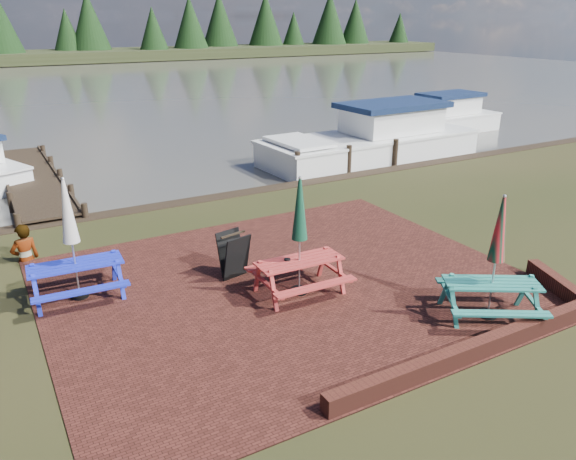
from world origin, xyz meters
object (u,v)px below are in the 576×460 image
Objects in this scene: picnic_table_blue at (74,258)px; chalkboard at (234,255)px; boat_far at (439,120)px; picnic_table_teal at (493,277)px; person at (20,225)px; boat_near at (374,142)px; jetty at (32,179)px; picnic_table_red at (299,255)px.

chalkboard is at bearing -8.20° from picnic_table_blue.
chalkboard is 18.00m from boat_far.
picnic_table_teal reaches higher than person.
boat_near is (9.00, 7.14, 0.01)m from chalkboard.
picnic_table_blue is 20.20m from boat_far.
chalkboard reaches higher than jetty.
boat_near is at bearing 93.12° from picnic_table_teal.
picnic_table_red reaches higher than jetty.
picnic_table_blue is 2.49× the size of chalkboard.
boat_far is 3.93× the size of person.
chalkboard is (-0.77, 1.27, -0.32)m from picnic_table_red.
picnic_table_blue is 8.85m from jetty.
picnic_table_teal is 0.35× the size of boat_far.
picnic_table_teal is at bearing 149.34° from boat_near.
picnic_table_red is at bearing 166.56° from picnic_table_teal.
jetty is at bearing 109.66° from picnic_table_red.
picnic_table_red is 0.36× the size of boat_far.
boat_near is at bearing 113.32° from boat_far.
boat_far is at bearing 1.80° from jetty.
picnic_table_teal is 14.37m from jetty.
picnic_table_blue is 1.42× the size of person.
chalkboard is at bearing 122.86° from picnic_table_red.
boat_far is (14.21, 11.23, -0.41)m from picnic_table_red.
boat_near reaches higher than boat_far.
jetty is 1.05× the size of boat_near.
picnic_table_teal is 1.37× the size of person.
boat_near reaches higher than chalkboard.
jetty is (-5.92, 13.08, -0.66)m from picnic_table_teal.
picnic_table_red is at bearing 126.37° from boat_far.
picnic_table_teal is 0.24× the size of jetty.
picnic_table_teal is at bearing -65.65° from jetty.
picnic_table_red is 0.26× the size of boat_near.
jetty is (-3.50, 10.68, -0.68)m from picnic_table_red.
boat_far is 19.86m from person.
picnic_table_blue is at bearing 116.46° from boat_near.
picnic_table_red reaches higher than person.
picnic_table_blue is 2.97m from chalkboard.
picnic_table_red is 18.12m from boat_far.
chalkboard is at bearing 126.04° from boat_near.
picnic_table_teal is 18.03m from boat_far.
picnic_table_red reaches higher than picnic_table_teal.
picnic_table_red is 1.52m from chalkboard.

